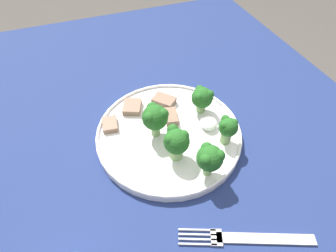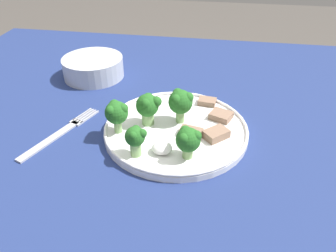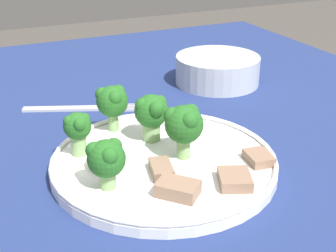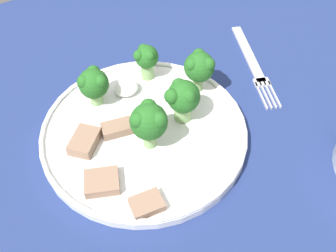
% 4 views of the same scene
% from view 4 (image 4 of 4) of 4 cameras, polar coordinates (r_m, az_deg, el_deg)
% --- Properties ---
extents(table, '(1.20, 0.96, 0.73)m').
position_cam_4_polar(table, '(0.60, 4.36, -8.74)').
color(table, navy).
rests_on(table, ground_plane).
extents(dinner_plate, '(0.27, 0.27, 0.02)m').
position_cam_4_polar(dinner_plate, '(0.53, -3.47, -0.86)').
color(dinner_plate, white).
rests_on(dinner_plate, table).
extents(fork, '(0.09, 0.19, 0.00)m').
position_cam_4_polar(fork, '(0.65, 12.20, 8.85)').
color(fork, '#B2B2B7').
rests_on(fork, table).
extents(broccoli_floret_near_rim_left, '(0.04, 0.04, 0.06)m').
position_cam_4_polar(broccoli_floret_near_rim_left, '(0.54, -10.75, 6.08)').
color(broccoli_floret_near_rim_left, '#7FA866').
rests_on(broccoli_floret_near_rim_left, dinner_plate).
extents(broccoli_floret_center_left, '(0.05, 0.05, 0.07)m').
position_cam_4_polar(broccoli_floret_center_left, '(0.47, -2.80, 0.69)').
color(broccoli_floret_center_left, '#7FA866').
rests_on(broccoli_floret_center_left, dinner_plate).
extents(broccoli_floret_back_left, '(0.05, 0.04, 0.06)m').
position_cam_4_polar(broccoli_floret_back_left, '(0.51, 1.79, 4.00)').
color(broccoli_floret_back_left, '#7FA866').
rests_on(broccoli_floret_back_left, dinner_plate).
extents(broccoli_floret_front_left, '(0.04, 0.03, 0.06)m').
position_cam_4_polar(broccoli_floret_front_left, '(0.57, -3.33, 9.70)').
color(broccoli_floret_front_left, '#7FA866').
rests_on(broccoli_floret_front_left, dinner_plate).
extents(broccoli_floret_center_back, '(0.04, 0.04, 0.06)m').
position_cam_4_polar(broccoli_floret_center_back, '(0.55, 4.56, 8.59)').
color(broccoli_floret_center_back, '#7FA866').
rests_on(broccoli_floret_center_back, dinner_plate).
extents(meat_slice_front_slice, '(0.05, 0.03, 0.01)m').
position_cam_4_polar(meat_slice_front_slice, '(0.52, -7.36, -0.33)').
color(meat_slice_front_slice, '#846651').
rests_on(meat_slice_front_slice, dinner_plate).
extents(meat_slice_middle_slice, '(0.05, 0.05, 0.01)m').
position_cam_4_polar(meat_slice_middle_slice, '(0.47, -9.58, -8.03)').
color(meat_slice_middle_slice, '#846651').
rests_on(meat_slice_middle_slice, dinner_plate).
extents(meat_slice_rear_slice, '(0.05, 0.05, 0.02)m').
position_cam_4_polar(meat_slice_rear_slice, '(0.51, -12.01, -2.19)').
color(meat_slice_rear_slice, '#846651').
rests_on(meat_slice_rear_slice, dinner_plate).
extents(meat_slice_edge_slice, '(0.04, 0.03, 0.01)m').
position_cam_4_polar(meat_slice_edge_slice, '(0.45, -3.10, -11.27)').
color(meat_slice_edge_slice, '#846651').
rests_on(meat_slice_edge_slice, dinner_plate).
extents(sauce_dollop, '(0.04, 0.03, 0.02)m').
position_cam_4_polar(sauce_dollop, '(0.57, -6.11, 5.56)').
color(sauce_dollop, white).
rests_on(sauce_dollop, dinner_plate).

